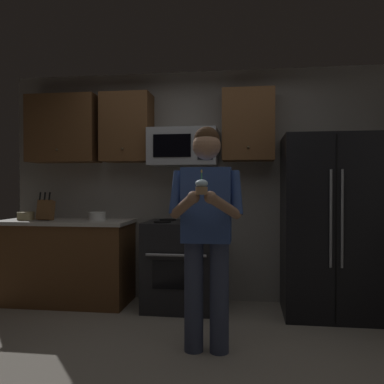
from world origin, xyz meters
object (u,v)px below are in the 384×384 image
at_px(bowl_large_white, 97,216).
at_px(knife_block, 46,210).
at_px(refrigerator, 328,226).
at_px(person, 206,225).
at_px(cupcake, 202,187).
at_px(oven_range, 182,264).
at_px(microwave, 183,147).
at_px(bowl_small_colored, 26,216).

bearing_deg(bowl_large_white, knife_block, -172.95).
bearing_deg(knife_block, bowl_large_white, 7.05).
height_order(refrigerator, bowl_large_white, refrigerator).
bearing_deg(person, cupcake, -90.00).
bearing_deg(person, bowl_large_white, 138.95).
relative_size(oven_range, cupcake, 5.36).
bearing_deg(microwave, oven_range, -90.02).
bearing_deg(oven_range, knife_block, -178.90).
distance_m(bowl_large_white, bowl_small_colored, 0.81).
relative_size(microwave, person, 0.42).
bearing_deg(cupcake, microwave, 103.55).
distance_m(oven_range, bowl_small_colored, 1.83).
bearing_deg(cupcake, refrigerator, 51.57).
bearing_deg(bowl_small_colored, microwave, 4.66).
relative_size(bowl_large_white, bowl_small_colored, 1.02).
height_order(microwave, person, microwave).
bearing_deg(bowl_small_colored, person, -27.18).
relative_size(refrigerator, bowl_small_colored, 9.39).
xyz_separation_m(knife_block, bowl_large_white, (0.56, 0.07, -0.07)).
relative_size(oven_range, person, 0.53).
height_order(oven_range, cupcake, cupcake).
bearing_deg(bowl_large_white, refrigerator, -1.86).
distance_m(oven_range, bowl_large_white, 1.08).
distance_m(microwave, knife_block, 1.68).
distance_m(person, cupcake, 0.44).
distance_m(knife_block, bowl_small_colored, 0.25).
xyz_separation_m(microwave, person, (0.38, -1.24, -0.72)).
bearing_deg(bowl_small_colored, cupcake, -33.71).
distance_m(bowl_large_white, person, 1.77).
bearing_deg(person, oven_range, 108.64).
relative_size(knife_block, person, 0.18).
height_order(bowl_small_colored, cupcake, cupcake).
bearing_deg(microwave, knife_block, -174.42).
bearing_deg(oven_range, person, -71.36).
bearing_deg(person, microwave, 106.95).
distance_m(bowl_large_white, cupcake, 2.03).
bearing_deg(refrigerator, person, -135.97).
xyz_separation_m(oven_range, cupcake, (0.38, -1.45, 0.83)).
bearing_deg(knife_block, microwave, 5.58).
relative_size(microwave, bowl_small_colored, 3.86).
height_order(oven_range, knife_block, knife_block).
bearing_deg(cupcake, oven_range, 104.62).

